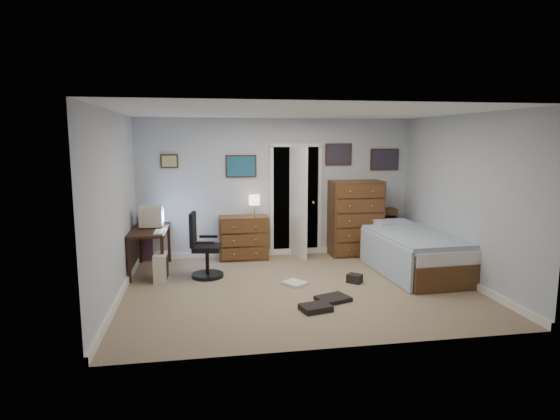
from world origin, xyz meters
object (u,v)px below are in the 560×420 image
(tall_dresser, at_px, (355,218))
(office_chair, at_px, (203,252))
(computer_desk, at_px, (145,239))
(bed, at_px, (413,252))
(low_dresser, at_px, (244,238))

(tall_dresser, bearing_deg, office_chair, -160.93)
(computer_desk, distance_m, bed, 4.34)
(office_chair, relative_size, bed, 0.46)
(office_chair, bearing_deg, tall_dresser, 27.52)
(computer_desk, distance_m, office_chair, 1.05)
(computer_desk, relative_size, tall_dresser, 0.90)
(office_chair, relative_size, low_dresser, 1.17)
(office_chair, xyz_separation_m, bed, (3.34, -0.27, -0.06))
(bed, bearing_deg, computer_desk, 167.62)
(computer_desk, height_order, bed, same)
(office_chair, distance_m, tall_dresser, 2.97)
(office_chair, bearing_deg, low_dresser, 62.70)
(computer_desk, relative_size, office_chair, 1.21)
(computer_desk, relative_size, low_dresser, 1.42)
(computer_desk, xyz_separation_m, low_dresser, (1.64, 0.54, -0.16))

